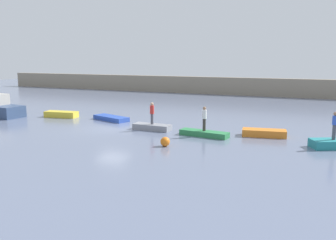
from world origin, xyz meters
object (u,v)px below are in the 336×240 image
Objects in this scene: person_blue_shirt at (335,124)px; rowboat_green at (204,134)px; person_white_shirt at (204,117)px; rowboat_orange at (264,133)px; mooring_buoy at (165,142)px; rowboat_blue at (111,118)px; rowboat_grey at (152,127)px; rowboat_yellow at (61,114)px; person_red_shirt at (152,112)px; rowboat_teal at (333,144)px.

rowboat_green is at bearing -179.95° from person_blue_shirt.
rowboat_green is 2.03× the size of person_white_shirt.
mooring_buoy reaches higher than rowboat_orange.
rowboat_grey reaches higher than rowboat_blue.
mooring_buoy is at bearing -102.45° from rowboat_green.
rowboat_orange is at bearing 12.84° from rowboat_blue.
mooring_buoy is at bearing -53.86° from rowboat_grey.
rowboat_grey is 5.31m from mooring_buoy.
person_white_shirt reaches higher than rowboat_blue.
rowboat_blue is 1.02× the size of rowboat_green.
rowboat_blue is (5.21, 0.44, -0.08)m from rowboat_yellow.
person_red_shirt is at bearing 179.79° from rowboat_green.
rowboat_teal is 10.42m from mooring_buoy.
rowboat_green reaches higher than rowboat_blue.
rowboat_blue is 2.07× the size of person_blue_shirt.
rowboat_green is at bearing 180.00° from person_white_shirt.
rowboat_green is at bearing -6.09° from rowboat_grey.
person_red_shirt reaches higher than person_white_shirt.
rowboat_teal is (23.24, -2.51, -0.01)m from rowboat_yellow.
rowboat_yellow is 15.12m from person_white_shirt.
rowboat_yellow is 15.08m from rowboat_green.
mooring_buoy reaches higher than rowboat_yellow.
mooring_buoy is (8.33, -6.76, 0.11)m from rowboat_blue.
person_red_shirt is at bearing 125.11° from mooring_buoy.
person_red_shirt is at bearing 178.21° from rowboat_orange.
person_blue_shirt is (0.00, 0.00, 1.24)m from rowboat_teal.
mooring_buoy is at bearing 174.50° from rowboat_teal.
rowboat_orange is 1.79× the size of person_red_shirt.
rowboat_grey is 1.11× the size of rowboat_teal.
rowboat_green is 2.04× the size of person_blue_shirt.
rowboat_teal is 4.44× the size of mooring_buoy.
person_blue_shirt is 2.87× the size of mooring_buoy.
person_blue_shirt is (4.45, -1.68, 1.26)m from rowboat_orange.
person_red_shirt is at bearing 91.03° from rowboat_grey.
rowboat_blue is at bearing -4.19° from rowboat_yellow.
mooring_buoy is at bearing -109.35° from person_white_shirt.
mooring_buoy is (-1.33, -3.80, 0.11)m from rowboat_green.
person_white_shirt is at bearing -7.12° from person_red_shirt.
rowboat_blue is at bearing 155.44° from person_red_shirt.
rowboat_grey is 4.42m from rowboat_green.
rowboat_grey is 1.17m from person_red_shirt.
rowboat_teal is 1.55× the size of person_blue_shirt.
mooring_buoy is (3.06, -4.35, 0.08)m from rowboat_grey.
rowboat_grey is (5.27, -2.41, 0.04)m from rowboat_blue.
rowboat_blue is at bearing 140.95° from mooring_buoy.
rowboat_yellow is 5.08× the size of mooring_buoy.
rowboat_teal is (12.76, -0.54, 0.04)m from rowboat_grey.
rowboat_orange is at bearing 7.81° from person_red_shirt.
rowboat_yellow is 0.85× the size of rowboat_blue.
person_red_shirt is at bearing 172.88° from person_white_shirt.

